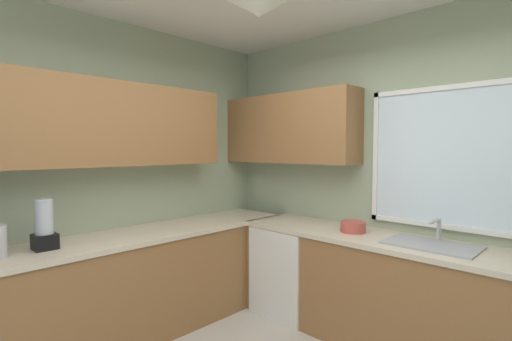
# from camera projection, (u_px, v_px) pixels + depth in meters

# --- Properties ---
(room_shell) EXTENTS (3.97, 3.73, 2.78)m
(room_shell) POSITION_uv_depth(u_px,v_px,m) (266.00, 116.00, 2.38)
(room_shell) COLOR #9EAD8E
(room_shell) RESTS_ON ground_plane
(counter_run_left) EXTENTS (0.65, 3.34, 0.88)m
(counter_run_left) POSITION_uv_depth(u_px,v_px,m) (117.00, 289.00, 3.00)
(counter_run_left) COLOR olive
(counter_run_left) RESTS_ON ground_plane
(counter_run_back) EXTENTS (3.06, 0.65, 0.88)m
(counter_run_back) POSITION_uv_depth(u_px,v_px,m) (414.00, 299.00, 2.80)
(counter_run_back) COLOR olive
(counter_run_back) RESTS_ON ground_plane
(dishwasher) EXTENTS (0.60, 0.60, 0.84)m
(dishwasher) POSITION_uv_depth(u_px,v_px,m) (292.00, 269.00, 3.59)
(dishwasher) COLOR white
(dishwasher) RESTS_ON ground_plane
(sink_assembly) EXTENTS (0.63, 0.40, 0.19)m
(sink_assembly) POSITION_uv_depth(u_px,v_px,m) (431.00, 244.00, 2.70)
(sink_assembly) COLOR #9EA0A5
(sink_assembly) RESTS_ON counter_run_back
(bowl) EXTENTS (0.21, 0.21, 0.09)m
(bowl) POSITION_uv_depth(u_px,v_px,m) (353.00, 227.00, 3.14)
(bowl) COLOR #B74C42
(bowl) RESTS_ON counter_run_back
(blender_appliance) EXTENTS (0.15, 0.15, 0.36)m
(blender_appliance) POSITION_uv_depth(u_px,v_px,m) (44.00, 227.00, 2.59)
(blender_appliance) COLOR black
(blender_appliance) RESTS_ON counter_run_left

